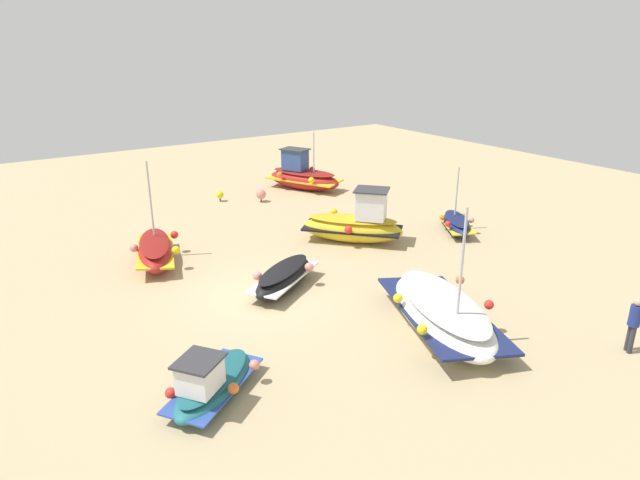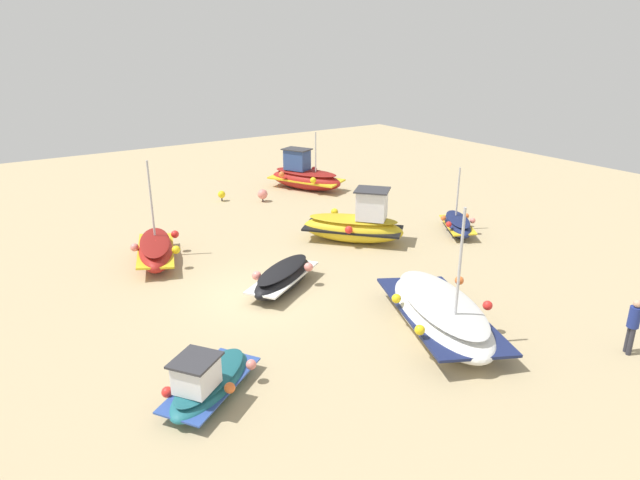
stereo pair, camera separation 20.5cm
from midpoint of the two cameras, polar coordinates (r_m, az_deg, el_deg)
The scene contains 11 objects.
ground_plane at distance 19.52m, azimuth -5.69°, elevation -5.66°, with size 58.65×58.65×0.00m, color tan.
fishing_boat_0 at distance 17.42m, azimuth 12.62°, elevation -7.34°, with size 5.97×4.21×4.27m.
fishing_boat_1 at distance 22.96m, azimuth -16.27°, elevation -0.98°, with size 4.29×2.60×4.02m.
fishing_boat_2 at distance 14.40m, azimuth -10.99°, elevation -14.10°, with size 2.81×3.27×1.40m.
fishing_boat_3 at distance 24.22m, azimuth 3.95°, elevation 1.63°, with size 4.33×4.11×2.42m.
fishing_boat_4 at distance 32.92m, azimuth -1.41°, elevation 6.58°, with size 4.88×3.50×3.44m.
fishing_boat_5 at distance 19.77m, azimuth -3.52°, elevation -3.82°, with size 2.88×3.63×0.90m.
fishing_boat_6 at distance 26.23m, azimuth 14.15°, elevation 1.59°, with size 3.15×2.56×2.99m.
person_walking at distance 17.96m, azimuth 29.78°, elevation -7.41°, with size 0.32×0.32×1.67m.
mooring_buoy_0 at distance 30.46m, azimuth -5.73°, elevation 4.71°, with size 0.54×0.54×0.69m.
mooring_buoy_1 at distance 30.89m, azimuth -9.89°, elevation 4.63°, with size 0.41×0.41×0.58m.
Camera 2 is at (-15.69, 8.00, 8.45)m, focal length 31.14 mm.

